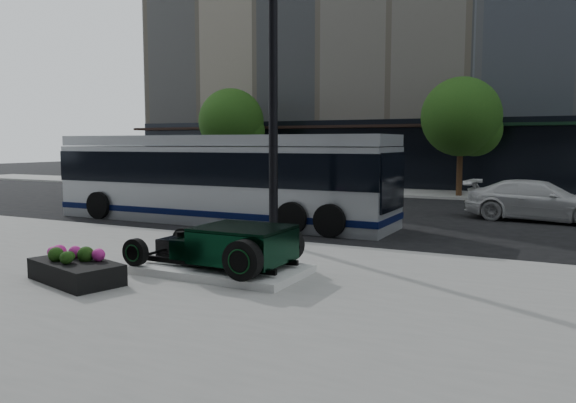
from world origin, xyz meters
The scene contains 11 objects.
ground centered at (0.00, 0.00, 0.00)m, with size 120.00×120.00×0.00m, color black.
sidewalk_near centered at (0.00, -10.50, 0.06)m, with size 70.00×17.00×0.12m, color gray.
sidewalk_far centered at (0.00, 14.00, 0.06)m, with size 70.00×4.00×0.12m, color gray.
street_trees centered at (1.15, 13.07, 3.77)m, with size 29.80×3.80×5.70m.
display_plinth centered at (-0.39, -5.89, 0.20)m, with size 3.40×1.80×0.15m, color silver.
hot_rod centered at (-0.06, -5.89, 0.70)m, with size 3.22×2.00×0.81m.
info_plaque centered at (-2.09, -7.33, 0.24)m, with size 0.40×0.30×0.31m.
lamppost centered at (-1.02, -2.42, 3.63)m, with size 0.42×0.42×7.60m.
flower_planter centered at (-2.35, -7.70, 0.35)m, with size 2.12×1.45×0.63m.
transit_bus centered at (-4.87, 0.90, 1.49)m, with size 12.12×2.88×2.92m.
white_sedan centered at (4.85, 5.96, 0.70)m, with size 1.95×4.80×1.39m, color silver.
Camera 1 is at (5.68, -15.04, 2.68)m, focal length 35.00 mm.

